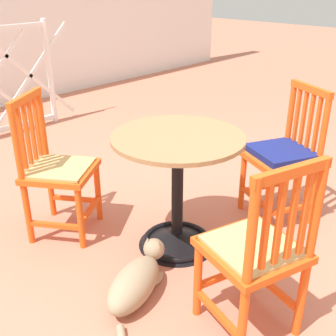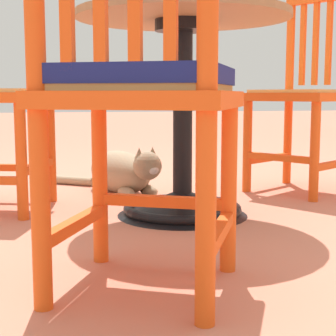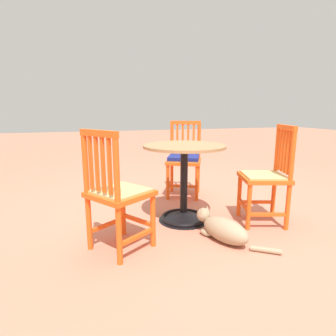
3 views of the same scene
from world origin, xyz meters
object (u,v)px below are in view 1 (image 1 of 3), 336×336
at_px(orange_chair_facing_out, 283,157).
at_px(orange_chair_near_fence, 56,171).
at_px(orange_chair_by_planter, 256,253).
at_px(cafe_table, 177,205).
at_px(tabby_cat, 137,280).

height_order(orange_chair_facing_out, orange_chair_near_fence, same).
bearing_deg(orange_chair_facing_out, orange_chair_near_fence, 140.26).
xyz_separation_m(orange_chair_facing_out, orange_chair_near_fence, (-1.14, 0.95, -0.01)).
bearing_deg(orange_chair_near_fence, orange_chair_by_planter, -85.10).
distance_m(cafe_table, orange_chair_facing_out, 0.81).
distance_m(orange_chair_by_planter, orange_chair_facing_out, 1.11).
bearing_deg(orange_chair_facing_out, tabby_cat, 174.24).
xyz_separation_m(orange_chair_by_planter, tabby_cat, (-0.21, 0.56, -0.34)).
relative_size(cafe_table, orange_chair_near_fence, 0.83).
distance_m(orange_chair_by_planter, tabby_cat, 0.68).
xyz_separation_m(cafe_table, tabby_cat, (-0.48, -0.15, -0.19)).
bearing_deg(cafe_table, tabby_cat, -162.32).
distance_m(cafe_table, orange_chair_by_planter, 0.77).
height_order(cafe_table, tabby_cat, cafe_table).
relative_size(orange_chair_by_planter, orange_chair_near_fence, 1.00).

